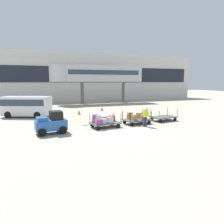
# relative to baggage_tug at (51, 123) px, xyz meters

# --- Properties ---
(ground_plane) EXTENTS (120.00, 120.00, 0.00)m
(ground_plane) POSITION_rel_baggage_tug_xyz_m (4.49, -1.70, -0.75)
(ground_plane) COLOR #A8A08E
(apron_lead_line) EXTENTS (14.20, 1.47, 0.01)m
(apron_lead_line) POSITION_rel_baggage_tug_xyz_m (6.10, 4.37, -0.75)
(apron_lead_line) COLOR yellow
(apron_lead_line) RESTS_ON ground_plane
(terminal_building) EXTENTS (50.74, 2.51, 8.89)m
(terminal_building) POSITION_rel_baggage_tug_xyz_m (4.49, 24.28, 3.70)
(terminal_building) COLOR beige
(terminal_building) RESTS_ON ground_plane
(jet_bridge) EXTENTS (15.13, 3.00, 6.18)m
(jet_bridge) POSITION_rel_baggage_tug_xyz_m (7.31, 18.29, 4.07)
(jet_bridge) COLOR #B7B7BC
(jet_bridge) RESTS_ON ground_plane
(baggage_tug) EXTENTS (2.25, 1.51, 1.58)m
(baggage_tug) POSITION_rel_baggage_tug_xyz_m (0.00, 0.00, 0.00)
(baggage_tug) COLOR #2659A5
(baggage_tug) RESTS_ON ground_plane
(baggage_cart_lead) EXTENTS (3.08, 1.74, 1.10)m
(baggage_cart_lead) POSITION_rel_baggage_tug_xyz_m (4.02, 0.65, -0.23)
(baggage_cart_lead) COLOR #4C4C4F
(baggage_cart_lead) RESTS_ON ground_plane
(baggage_cart_middle) EXTENTS (3.08, 1.74, 1.10)m
(baggage_cart_middle) POSITION_rel_baggage_tug_xyz_m (7.06, 1.13, -0.25)
(baggage_cart_middle) COLOR #4C4C4F
(baggage_cart_middle) RESTS_ON ground_plane
(baggage_cart_tail) EXTENTS (3.08, 1.74, 1.10)m
(baggage_cart_tail) POSITION_rel_baggage_tug_xyz_m (10.03, 1.59, -0.41)
(baggage_cart_tail) COLOR #4C4C4F
(baggage_cart_tail) RESTS_ON ground_plane
(baggage_handler) EXTENTS (0.49, 0.51, 1.56)m
(baggage_handler) POSITION_rel_baggage_tug_xyz_m (7.28, -0.08, 0.11)
(baggage_handler) COLOR #2D334C
(baggage_handler) RESTS_ON ground_plane
(shuttle_van) EXTENTS (5.16, 3.48, 2.10)m
(shuttle_van) POSITION_rel_baggage_tug_xyz_m (-2.24, 7.92, 0.48)
(shuttle_van) COLOR silver
(shuttle_van) RESTS_ON ground_plane
(safety_cone_near) EXTENTS (0.36, 0.36, 0.55)m
(safety_cone_near) POSITION_rel_baggage_tug_xyz_m (6.32, 9.61, -0.48)
(safety_cone_near) COLOR #EA590F
(safety_cone_near) RESTS_ON ground_plane
(safety_cone_far) EXTENTS (0.36, 0.36, 0.55)m
(safety_cone_far) POSITION_rel_baggage_tug_xyz_m (3.13, 7.56, -0.48)
(safety_cone_far) COLOR orange
(safety_cone_far) RESTS_ON ground_plane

